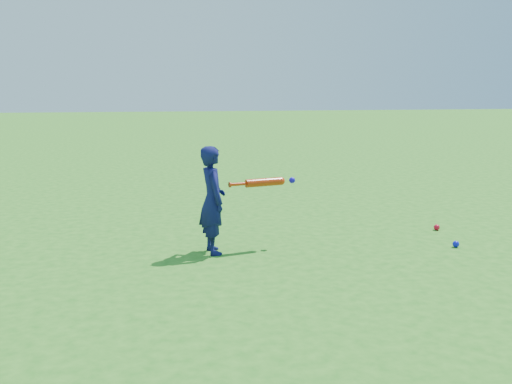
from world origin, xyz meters
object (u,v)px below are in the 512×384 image
(child, at_px, (212,200))
(ground_ball_red, at_px, (437,227))
(ground_ball_blue, at_px, (456,244))
(bat_swing, at_px, (267,182))

(child, height_order, ground_ball_red, child)
(ground_ball_red, height_order, ground_ball_blue, same)
(bat_swing, bearing_deg, ground_ball_red, -4.25)
(ground_ball_red, relative_size, bat_swing, 0.10)
(ground_ball_red, xyz_separation_m, ground_ball_blue, (-0.18, -0.75, -0.00))
(child, relative_size, ground_ball_blue, 15.65)
(bat_swing, bearing_deg, ground_ball_blue, -24.31)
(ground_ball_blue, bearing_deg, bat_swing, 168.49)
(ground_ball_red, bearing_deg, ground_ball_blue, -103.80)
(ground_ball_red, bearing_deg, child, -171.54)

